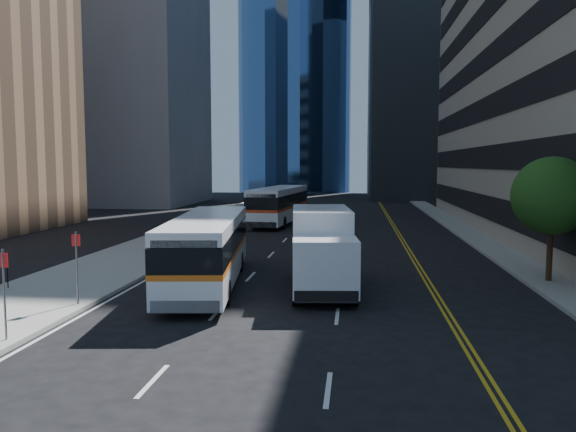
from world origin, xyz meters
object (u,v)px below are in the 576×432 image
(street_tree, at_px, (552,196))
(box_truck, at_px, (322,248))
(bus_rear, at_px, (279,204))
(bus_front, at_px, (208,248))

(street_tree, height_order, box_truck, street_tree)
(street_tree, height_order, bus_rear, street_tree)
(bus_rear, bearing_deg, street_tree, -51.52)
(bus_front, height_order, bus_rear, bus_rear)
(box_truck, bearing_deg, bus_rear, 95.62)
(street_tree, relative_size, bus_rear, 0.43)
(street_tree, bearing_deg, bus_rear, 123.10)
(bus_front, xyz_separation_m, bus_rear, (-0.33, 23.74, 0.10))
(bus_front, bearing_deg, bus_rear, 83.36)
(bus_front, distance_m, bus_rear, 23.74)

